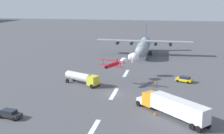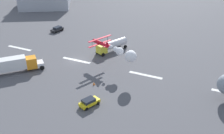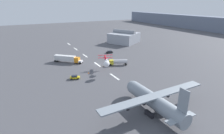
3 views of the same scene
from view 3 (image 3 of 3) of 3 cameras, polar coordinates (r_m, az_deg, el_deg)
name	(u,v)px [view 3 (image 3 of 3)]	position (r m, az deg, el deg)	size (l,w,h in m)	color
ground_plane	(97,64)	(92.94, -4.76, 0.84)	(440.00, 440.00, 0.00)	#4C4C51
runway_stripe_0	(69,44)	(144.40, -13.83, 7.25)	(8.00, 0.90, 0.01)	white
runway_stripe_1	(76,49)	(126.81, -11.61, 5.70)	(8.00, 0.90, 0.01)	white
runway_stripe_2	(85,56)	(109.59, -8.71, 3.66)	(8.00, 0.90, 0.01)	white
runway_stripe_3	(97,64)	(92.94, -4.76, 0.85)	(8.00, 0.90, 0.01)	white
runway_stripe_4	(115,77)	(77.24, 0.83, -3.15)	(8.00, 0.90, 0.01)	white
runway_stripe_5	(140,95)	(63.19, 9.18, -8.97)	(8.00, 0.90, 0.01)	white
cargo_transport_plane	(152,99)	(54.29, 12.85, -10.12)	(24.25, 36.01, 11.48)	gray
stunt_biplane_red	(106,62)	(79.10, -1.80, 1.51)	(14.12, 9.04, 2.65)	red
semi_truck_orange	(67,58)	(98.41, -14.27, 2.69)	(12.80, 13.49, 3.70)	silver
fuel_tanker_truck	(118,62)	(91.41, 1.92, 1.73)	(6.29, 9.57, 2.90)	yellow
followme_car_yellow	(75,77)	(76.47, -11.97, -3.19)	(3.24, 4.41, 1.52)	yellow
airport_staff_sedan	(109,52)	(113.91, -0.83, 4.93)	(2.72, 4.61, 1.52)	#262628
hangar_building	(124,37)	(145.12, 3.90, 9.53)	(27.36, 27.62, 10.43)	#9EA3AD
traffic_cone_near	(73,61)	(99.49, -12.45, 1.96)	(0.44, 0.44, 0.75)	orange
traffic_cone_far	(88,73)	(81.15, -7.68, -1.88)	(0.44, 0.44, 0.75)	orange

